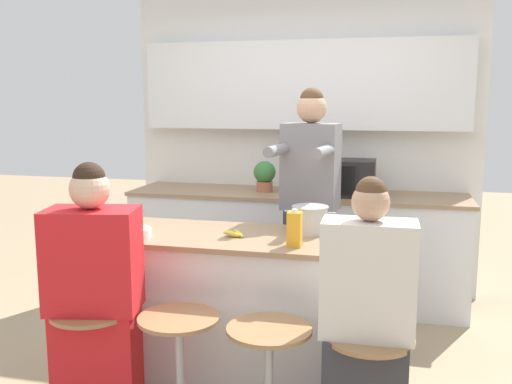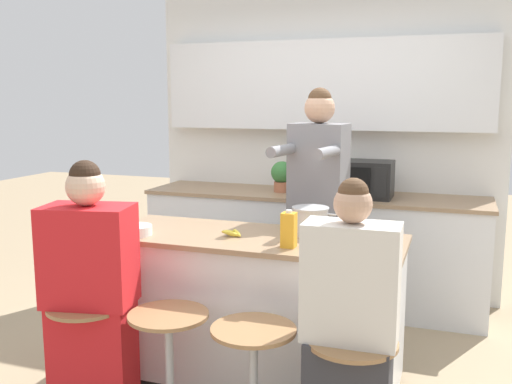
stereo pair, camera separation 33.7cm
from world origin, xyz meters
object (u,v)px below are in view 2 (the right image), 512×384
Objects in this scene: fruit_bowl at (135,230)px; banana_bunch at (232,233)px; coffee_cup_near at (343,241)px; cooking_pot at (310,221)px; kitchen_island at (252,309)px; bar_stool_center_left at (170,361)px; microwave at (359,179)px; person_cooking at (317,220)px; juice_carton at (289,230)px; person_seated_near at (349,341)px; person_wrapped_blanket at (91,297)px; bar_stool_leftmost at (88,350)px; potted_plant at (282,175)px; bar_stool_center_right at (253,378)px.

fruit_bowl is 0.58m from banana_bunch.
coffee_cup_near is at bearing -6.56° from banana_bunch.
banana_bunch is at bearing -154.95° from cooking_pot.
kitchen_island reaches higher than bar_stool_center_left.
microwave reaches higher than kitchen_island.
kitchen_island is 0.84m from fruit_bowl.
kitchen_island is 12.91× the size of banana_bunch.
person_cooking is at bearing 69.14° from bar_stool_center_left.
fruit_bowl is 1.00× the size of juice_carton.
kitchen_island is 0.94m from person_seated_near.
person_wrapped_blanket is 6.79× the size of juice_carton.
kitchen_island is 2.84× the size of bar_stool_center_left.
bar_stool_leftmost is at bearing -158.04° from coffee_cup_near.
kitchen_island is 1.27× the size of person_wrapped_blanket.
fruit_bowl is (-0.42, 0.39, 0.57)m from bar_stool_center_left.
person_seated_near reaches higher than banana_bunch.
potted_plant is at bearing 100.34° from kitchen_island.
person_seated_near is (0.46, 0.02, 0.25)m from bar_stool_center_right.
juice_carton is 1.77m from potted_plant.
bar_stool_center_left is 4.55× the size of banana_bunch.
person_wrapped_blanket is at bearing -136.14° from banana_bunch.
bar_stool_center_left is at bearing 178.11° from person_seated_near.
banana_bunch is (0.13, 0.56, 0.57)m from bar_stool_center_left.
microwave is (0.62, 2.06, 0.71)m from bar_stool_center_left.
bar_stool_center_left is 5.87× the size of coffee_cup_near.
bar_stool_leftmost is 1.02m from banana_bunch.
person_wrapped_blanket is 0.86m from banana_bunch.
person_wrapped_blanket reaches higher than bar_stool_center_left.
bar_stool_center_right is 1.15m from fruit_bowl.
kitchen_island is 0.64m from juice_carton.
coffee_cup_near is (0.80, 0.48, 0.59)m from bar_stool_center_left.
bar_stool_center_left is 1.00× the size of bar_stool_center_right.
juice_carton is (0.99, 0.46, 0.64)m from bar_stool_leftmost.
cooking_pot is 1.04m from fruit_bowl.
coffee_cup_near is at bearing 21.96° from bar_stool_leftmost.
microwave is at bearing 50.77° from person_wrapped_blanket.
person_seated_near is at bearing -65.46° from potted_plant.
person_cooking reaches higher than kitchen_island.
potted_plant is (-0.17, 1.55, 0.14)m from banana_bunch.
person_wrapped_blanket is 1.31m from cooking_pot.
banana_bunch is 0.53× the size of potted_plant.
kitchen_island is at bearing -103.15° from person_cooking.
bar_stool_center_left is at bearing -103.56° from person_cooking.
cooking_pot is at bearing 20.20° from fruit_bowl.
person_cooking reaches higher than bar_stool_leftmost.
potted_plant reaches higher than bar_stool_leftmost.
person_wrapped_blanket is at bearing 178.79° from person_seated_near.
kitchen_island is at bearing 18.01° from fruit_bowl.
juice_carton reaches higher than bar_stool_center_right.
fruit_bowl is (-0.98, -0.36, -0.05)m from cooking_pot.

